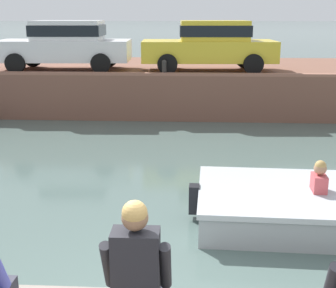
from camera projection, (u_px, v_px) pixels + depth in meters
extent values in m
plane|color=#4C605B|center=(169.00, 179.00, 9.05)|extent=(400.00, 400.00, 0.00)
cube|color=brown|center=(181.00, 84.00, 16.60)|extent=(60.00, 6.00, 1.35)
cube|color=#925F4C|center=(179.00, 74.00, 13.63)|extent=(60.00, 0.24, 0.08)
cube|color=black|center=(194.00, 199.00, 7.27)|extent=(0.17, 0.21, 0.45)
cube|color=#C64C51|center=(318.00, 189.00, 7.04)|extent=(0.21, 0.33, 0.44)
sphere|color=#A37556|center=(320.00, 169.00, 6.96)|extent=(0.19, 0.19, 0.19)
sphere|color=tan|center=(321.00, 166.00, 6.95)|extent=(0.17, 0.17, 0.17)
cube|color=white|center=(64.00, 50.00, 14.86)|extent=(4.24, 1.97, 0.64)
cube|color=white|center=(68.00, 30.00, 14.69)|extent=(2.15, 1.67, 0.60)
cube|color=black|center=(68.00, 30.00, 14.69)|extent=(2.23, 1.71, 0.33)
cylinder|color=black|center=(15.00, 63.00, 14.08)|extent=(0.61, 0.21, 0.60)
cylinder|color=black|center=(33.00, 58.00, 15.84)|extent=(0.61, 0.21, 0.60)
cylinder|color=black|center=(101.00, 63.00, 14.05)|extent=(0.61, 0.21, 0.60)
cylinder|color=black|center=(109.00, 58.00, 15.81)|extent=(0.61, 0.21, 0.60)
cube|color=yellow|center=(208.00, 51.00, 14.61)|extent=(4.20, 1.91, 0.64)
cube|color=yellow|center=(214.00, 31.00, 14.45)|extent=(2.13, 1.60, 0.60)
cube|color=black|center=(214.00, 31.00, 14.45)|extent=(2.21, 1.64, 0.33)
cylinder|color=black|center=(167.00, 64.00, 13.87)|extent=(0.61, 0.21, 0.60)
cylinder|color=black|center=(168.00, 59.00, 15.55)|extent=(0.61, 0.21, 0.60)
cylinder|color=black|center=(253.00, 64.00, 13.85)|extent=(0.61, 0.21, 0.60)
cylinder|color=black|center=(244.00, 59.00, 15.54)|extent=(0.61, 0.21, 0.60)
cylinder|color=#2D2B28|center=(164.00, 69.00, 13.75)|extent=(0.14, 0.14, 0.35)
sphere|color=#2D2B28|center=(164.00, 62.00, 13.69)|extent=(0.15, 0.15, 0.15)
cube|color=black|center=(136.00, 263.00, 3.51)|extent=(0.36, 0.22, 0.52)
cylinder|color=black|center=(165.00, 266.00, 3.56)|extent=(0.09, 0.29, 0.47)
cylinder|color=black|center=(108.00, 265.00, 3.58)|extent=(0.09, 0.29, 0.47)
sphere|color=brown|center=(135.00, 217.00, 3.41)|extent=(0.20, 0.20, 0.20)
sphere|color=tan|center=(135.00, 213.00, 3.39)|extent=(0.19, 0.19, 0.19)
cylinder|color=black|center=(331.00, 287.00, 3.29)|extent=(0.12, 0.29, 0.47)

